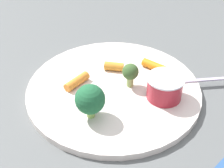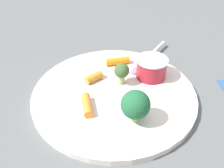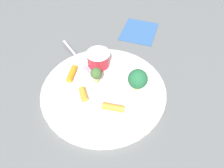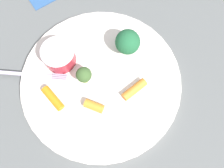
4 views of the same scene
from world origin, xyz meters
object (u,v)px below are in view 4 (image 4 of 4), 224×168
Objects in this scene: plate at (101,82)px; broccoli_floret_1 at (84,75)px; carrot_stick_2 at (53,98)px; sauce_cup at (59,56)px; fork at (26,74)px; carrot_stick_0 at (134,89)px; broccoli_floret_0 at (128,42)px; carrot_stick_1 at (94,106)px.

plate is 0.04m from broccoli_floret_1.
carrot_stick_2 reaches higher than plate.
broccoli_floret_1 is (-0.06, -0.03, 0.01)m from sauce_cup.
carrot_stick_2 is (-0.07, 0.04, -0.01)m from sauce_cup.
sauce_cup is 0.07m from fork.
carrot_stick_2 is at bearing 97.09° from broccoli_floret_1.
carrot_stick_0 is (-0.04, -0.05, 0.01)m from plate.
broccoli_floret_0 is at bearing -64.13° from plate.
broccoli_floret_1 is 0.07m from carrot_stick_2.
broccoli_floret_0 reaches higher than broccoli_floret_1.
carrot_stick_0 reaches higher than plate.
plate is 0.09m from carrot_stick_2.
carrot_stick_2 is (-0.03, 0.17, -0.03)m from broccoli_floret_0.
fork is (0.07, 0.12, 0.01)m from plate.
carrot_stick_0 is at bearing -128.65° from broccoli_floret_1.
sauce_cup is 0.43× the size of fork.
fork is (0.12, 0.17, -0.01)m from carrot_stick_0.
plate is at bearing -144.57° from sauce_cup.
broccoli_floret_1 is at bearing -121.74° from fork.
fork is (0.04, 0.19, -0.03)m from broccoli_floret_0.
carrot_stick_1 is 0.71× the size of carrot_stick_2.
carrot_stick_0 reaches higher than fork.
broccoli_floret_0 is at bearing -106.53° from sauce_cup.
broccoli_floret_1 reaches higher than sauce_cup.
carrot_stick_0 and carrot_stick_1 have the same top height.
carrot_stick_1 is at bearing -141.74° from fork.
carrot_stick_1 is at bearing 125.85° from broccoli_floret_0.
broccoli_floret_1 is (-0.02, 0.10, -0.01)m from broccoli_floret_0.
carrot_stick_2 is (-0.01, 0.07, -0.02)m from broccoli_floret_1.
fork is at bearing 88.85° from sauce_cup.
broccoli_floret_1 is at bearing -7.08° from carrot_stick_1.
carrot_stick_0 is at bearing -109.52° from carrot_stick_2.
carrot_stick_1 is (-0.08, 0.10, -0.03)m from broccoli_floret_0.
carrot_stick_2 is at bearing 70.48° from carrot_stick_0.
broccoli_floret_1 is 1.25× the size of carrot_stick_1.
sauce_cup is at bearing 23.50° from broccoli_floret_1.
sauce_cup reaches higher than carrot_stick_2.
carrot_stick_2 is (0.05, 0.14, -0.00)m from carrot_stick_0.
carrot_stick_1 is (-0.05, 0.01, -0.02)m from broccoli_floret_1.
carrot_stick_1 is at bearing 87.15° from carrot_stick_0.
broccoli_floret_1 reaches higher than plate.
carrot_stick_0 is 0.08m from carrot_stick_1.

